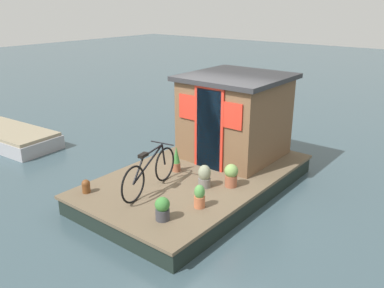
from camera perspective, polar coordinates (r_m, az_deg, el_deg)
The scene contains 11 objects.
ground_plane at distance 8.52m, azimuth 0.84°, elevation -6.59°, with size 60.00×60.00×0.00m, color #384C54.
houseboat_deck at distance 8.44m, azimuth 0.85°, elevation -5.38°, with size 4.90×2.87×0.40m.
houseboat_cabin at distance 9.07m, azimuth 6.07°, elevation 3.97°, with size 2.14×2.09×1.86m.
bicycle at distance 7.51m, azimuth -5.98°, elevation -3.94°, with size 1.71×0.50×0.82m.
potted_plant_sage at distance 6.97m, azimuth 1.07°, elevation -7.43°, with size 0.19×0.19×0.42m.
potted_plant_mint at distance 7.74m, azimuth 5.56°, elevation -4.36°, with size 0.26×0.26×0.45m.
potted_plant_lavender at distance 6.61m, azimuth -4.20°, elevation -9.08°, with size 0.25×0.25×0.40m.
potted_plant_ivy at distance 7.69m, azimuth 1.78°, elevation -4.58°, with size 0.24×0.24×0.45m.
potted_plant_succulent at distance 8.37m, azimuth -2.23°, elevation -2.21°, with size 0.17×0.17×0.55m.
mooring_bollard at distance 7.75m, azimuth -14.76°, elevation -5.75°, with size 0.16×0.16×0.26m.
dinghy_boat at distance 12.19m, azimuth -24.30°, elevation 0.92°, with size 1.52×3.02×0.44m.
Camera 1 is at (-6.06, -4.66, 3.77)m, focal length 37.72 mm.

